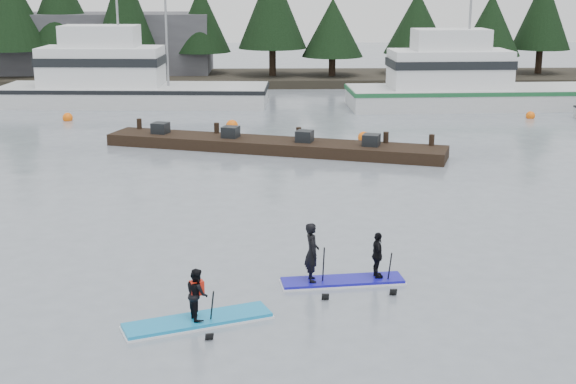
{
  "coord_description": "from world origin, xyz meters",
  "views": [
    {
      "loc": [
        -0.6,
        -18.09,
        7.54
      ],
      "look_at": [
        0.0,
        6.0,
        1.1
      ],
      "focal_mm": 50.0,
      "sensor_mm": 36.0,
      "label": 1
    }
  ],
  "objects_px": {
    "fishing_boat_large": "(127,93)",
    "paddleboard_solo": "(197,307)",
    "fishing_boat_medium": "(471,97)",
    "paddleboard_duo": "(342,262)",
    "floating_dock": "(272,145)"
  },
  "relations": [
    {
      "from": "fishing_boat_large",
      "to": "floating_dock",
      "type": "bearing_deg",
      "value": -54.52
    },
    {
      "from": "fishing_boat_medium",
      "to": "paddleboard_solo",
      "type": "bearing_deg",
      "value": -116.31
    },
    {
      "from": "fishing_boat_medium",
      "to": "paddleboard_solo",
      "type": "relative_size",
      "value": 4.62
    },
    {
      "from": "fishing_boat_large",
      "to": "paddleboard_solo",
      "type": "relative_size",
      "value": 4.82
    },
    {
      "from": "fishing_boat_medium",
      "to": "floating_dock",
      "type": "xyz_separation_m",
      "value": [
        -12.02,
        -12.33,
        -0.4
      ]
    },
    {
      "from": "fishing_boat_large",
      "to": "paddleboard_solo",
      "type": "xyz_separation_m",
      "value": [
        7.08,
        -32.55,
        -0.31
      ]
    },
    {
      "from": "fishing_boat_large",
      "to": "fishing_boat_medium",
      "type": "relative_size",
      "value": 1.04
    },
    {
      "from": "fishing_boat_large",
      "to": "fishing_boat_medium",
      "type": "bearing_deg",
      "value": -1.43
    },
    {
      "from": "fishing_boat_large",
      "to": "paddleboard_solo",
      "type": "distance_m",
      "value": 33.32
    },
    {
      "from": "fishing_boat_large",
      "to": "fishing_boat_medium",
      "type": "height_order",
      "value": "fishing_boat_large"
    },
    {
      "from": "floating_dock",
      "to": "fishing_boat_medium",
      "type": "bearing_deg",
      "value": 63.86
    },
    {
      "from": "fishing_boat_large",
      "to": "floating_dock",
      "type": "xyz_separation_m",
      "value": [
        8.88,
        -13.94,
        -0.44
      ]
    },
    {
      "from": "fishing_boat_large",
      "to": "paddleboard_duo",
      "type": "distance_m",
      "value": 31.95
    },
    {
      "from": "floating_dock",
      "to": "paddleboard_solo",
      "type": "distance_m",
      "value": 18.7
    },
    {
      "from": "fishing_boat_large",
      "to": "floating_dock",
      "type": "relative_size",
      "value": 1.06
    }
  ]
}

